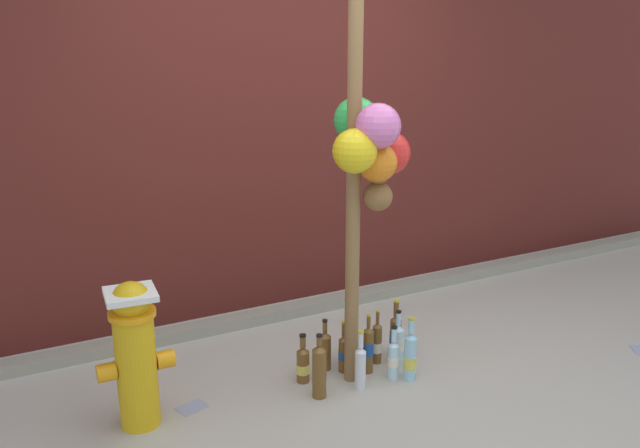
% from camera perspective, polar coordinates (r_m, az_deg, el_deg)
% --- Properties ---
extents(ground_plane, '(14.00, 14.00, 0.00)m').
position_cam_1_polar(ground_plane, '(3.72, 7.07, -15.14)').
color(ground_plane, '#ADA899').
extents(building_wall, '(10.00, 0.20, 3.64)m').
position_cam_1_polar(building_wall, '(4.66, -4.29, 14.76)').
color(building_wall, '#561E19').
rests_on(building_wall, ground_plane).
extents(curb_strip, '(8.00, 0.12, 0.08)m').
position_cam_1_polar(curb_strip, '(4.72, -2.06, -7.47)').
color(curb_strip, gray).
rests_on(curb_strip, ground_plane).
extents(memorial_post, '(0.53, 0.55, 2.58)m').
position_cam_1_polar(memorial_post, '(3.44, 4.07, 8.82)').
color(memorial_post, olive).
rests_on(memorial_post, ground_plane).
extents(fire_hydrant, '(0.38, 0.26, 0.78)m').
position_cam_1_polar(fire_hydrant, '(3.44, -15.84, -10.65)').
color(fire_hydrant, gold).
rests_on(fire_hydrant, ground_plane).
extents(bottle_0, '(0.07, 0.07, 0.33)m').
position_cam_1_polar(bottle_0, '(3.88, 6.41, -11.58)').
color(bottle_0, '#B2DBEA').
rests_on(bottle_0, ground_plane).
extents(bottle_1, '(0.08, 0.08, 0.32)m').
position_cam_1_polar(bottle_1, '(3.96, 0.42, -10.90)').
color(bottle_1, brown).
rests_on(bottle_1, ground_plane).
extents(bottle_2, '(0.08, 0.08, 0.30)m').
position_cam_1_polar(bottle_2, '(3.83, -1.50, -12.11)').
color(bottle_2, brown).
rests_on(bottle_2, ground_plane).
extents(bottle_3, '(0.07, 0.07, 0.30)m').
position_cam_1_polar(bottle_3, '(4.06, 2.38, -10.27)').
color(bottle_3, '#337038').
rests_on(bottle_3, ground_plane).
extents(bottle_4, '(0.06, 0.06, 0.35)m').
position_cam_1_polar(bottle_4, '(4.04, 5.00, -10.29)').
color(bottle_4, brown).
rests_on(bottle_4, ground_plane).
extents(bottle_5, '(0.08, 0.08, 0.35)m').
position_cam_1_polar(bottle_5, '(4.04, 6.79, -10.28)').
color(bottle_5, '#B2DBEA').
rests_on(bottle_5, ground_plane).
extents(bottle_6, '(0.08, 0.08, 0.38)m').
position_cam_1_polar(bottle_6, '(3.66, -0.06, -12.64)').
color(bottle_6, brown).
rests_on(bottle_6, ground_plane).
extents(bottle_7, '(0.07, 0.07, 0.33)m').
position_cam_1_polar(bottle_7, '(3.94, 2.11, -11.12)').
color(bottle_7, brown).
rests_on(bottle_7, ground_plane).
extents(bottle_8, '(0.07, 0.07, 0.39)m').
position_cam_1_polar(bottle_8, '(3.87, 7.88, -11.32)').
color(bottle_8, '#93CCE0').
rests_on(bottle_8, ground_plane).
extents(bottle_9, '(0.07, 0.07, 0.37)m').
position_cam_1_polar(bottle_9, '(4.14, 6.60, -9.52)').
color(bottle_9, brown).
rests_on(bottle_9, ground_plane).
extents(bottle_10, '(0.07, 0.07, 0.37)m').
position_cam_1_polar(bottle_10, '(3.92, 4.22, -10.80)').
color(bottle_10, brown).
rests_on(bottle_10, ground_plane).
extents(bottle_11, '(0.06, 0.06, 0.35)m').
position_cam_1_polar(bottle_11, '(3.76, 3.55, -12.23)').
color(bottle_11, silver).
rests_on(bottle_11, ground_plane).
extents(litter_0, '(0.14, 0.16, 0.01)m').
position_cam_1_polar(litter_0, '(4.69, 26.11, -9.87)').
color(litter_0, '#8C99B2').
rests_on(litter_0, ground_plane).
extents(litter_1, '(0.18, 0.15, 0.01)m').
position_cam_1_polar(litter_1, '(3.71, -11.11, -15.43)').
color(litter_1, '#8C99B2').
rests_on(litter_1, ground_plane).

